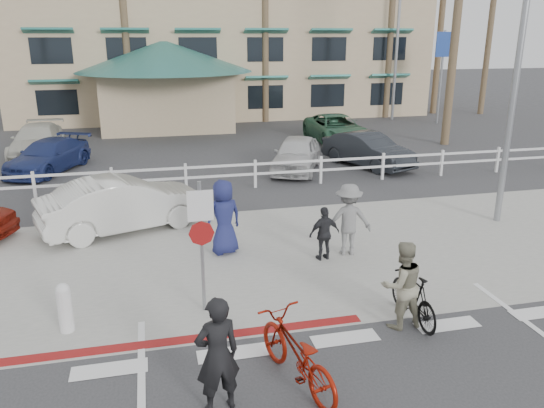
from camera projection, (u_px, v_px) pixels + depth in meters
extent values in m
plane|color=#333335|center=(358.00, 358.00, 8.79)|extent=(140.00, 140.00, 0.00)
cube|color=gray|center=(288.00, 254.00, 12.96)|extent=(22.00, 7.00, 0.01)
cube|color=#333335|center=(256.00, 205.00, 16.67)|extent=(40.00, 5.00, 0.01)
cube|color=#333335|center=(216.00, 146.00, 25.48)|extent=(50.00, 16.00, 0.01)
cube|color=maroon|center=(171.00, 342.00, 9.25)|extent=(7.00, 0.25, 0.02)
imported|color=maroon|center=(296.00, 353.00, 7.98)|extent=(1.27, 2.17, 1.08)
imported|color=black|center=(217.00, 355.00, 7.34)|extent=(0.72, 0.55, 1.77)
imported|color=black|center=(413.00, 297.00, 9.82)|extent=(0.52, 1.64, 0.97)
imported|color=gray|center=(402.00, 285.00, 9.52)|extent=(0.85, 0.68, 1.66)
imported|color=slate|center=(348.00, 220.00, 12.73)|extent=(1.24, 0.85, 1.77)
imported|color=#252529|center=(324.00, 234.00, 12.46)|extent=(0.81, 0.42, 1.32)
imported|color=navy|center=(224.00, 217.00, 12.77)|extent=(1.05, 0.85, 1.85)
imported|color=silver|center=(124.00, 204.00, 14.39)|extent=(4.74, 2.94, 1.47)
imported|color=navy|center=(48.00, 156.00, 20.65)|extent=(3.31, 4.59, 1.23)
imported|color=silver|center=(297.00, 154.00, 20.73)|extent=(3.09, 4.28, 1.35)
imported|color=#202328|center=(368.00, 150.00, 21.46)|extent=(2.91, 4.35, 1.36)
imported|color=beige|center=(38.00, 141.00, 23.25)|extent=(1.98, 4.75, 1.37)
imported|color=#2C5C42|center=(336.00, 129.00, 26.25)|extent=(2.29, 4.91, 1.36)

